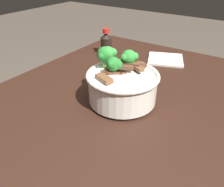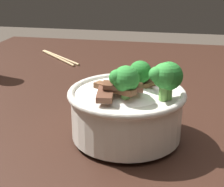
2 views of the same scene
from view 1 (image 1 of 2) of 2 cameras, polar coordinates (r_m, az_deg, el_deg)
The scene contains 4 objects.
dining_table at distance 0.60m, azimuth 4.33°, elevation -20.76°, with size 1.32×1.02×0.78m.
rice_bowl at distance 0.62m, azimuth 2.55°, elevation 2.79°, with size 0.20×0.20×0.15m.
soy_sauce_bottle at distance 0.98m, azimuth -1.54°, elevation 12.74°, with size 0.05×0.05×0.11m.
folded_napkin at distance 0.95m, azimuth 13.50°, elevation 8.50°, with size 0.13×0.14×0.01m, color silver.
Camera 1 is at (0.33, 0.17, 1.13)m, focal length 35.76 mm.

